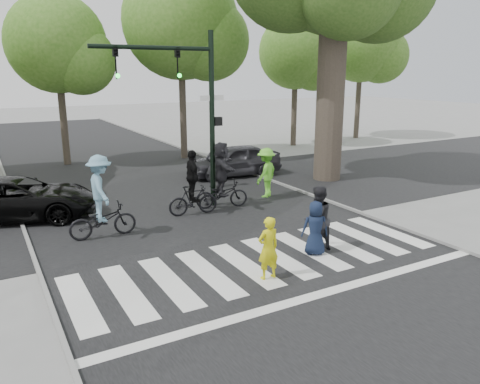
# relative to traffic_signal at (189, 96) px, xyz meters

# --- Properties ---
(ground) EXTENTS (120.00, 120.00, 0.00)m
(ground) POSITION_rel_traffic_signal_xyz_m (-0.35, -6.20, -3.90)
(ground) COLOR gray
(ground) RESTS_ON ground
(road_stem) EXTENTS (10.00, 70.00, 0.01)m
(road_stem) POSITION_rel_traffic_signal_xyz_m (-0.35, -1.20, -3.90)
(road_stem) COLOR black
(road_stem) RESTS_ON ground
(road_cross) EXTENTS (70.00, 10.00, 0.01)m
(road_cross) POSITION_rel_traffic_signal_xyz_m (-0.35, 1.80, -3.89)
(road_cross) COLOR black
(road_cross) RESTS_ON ground
(curb_left) EXTENTS (0.10, 70.00, 0.10)m
(curb_left) POSITION_rel_traffic_signal_xyz_m (-5.40, -1.20, -3.85)
(curb_left) COLOR gray
(curb_left) RESTS_ON ground
(curb_right) EXTENTS (0.10, 70.00, 0.10)m
(curb_right) POSITION_rel_traffic_signal_xyz_m (4.70, -1.20, -3.85)
(curb_right) COLOR gray
(curb_right) RESTS_ON ground
(crosswalk) EXTENTS (10.00, 3.85, 0.01)m
(crosswalk) POSITION_rel_traffic_signal_xyz_m (-0.35, -5.54, -3.89)
(crosswalk) COLOR silver
(crosswalk) RESTS_ON ground
(traffic_signal) EXTENTS (4.45, 0.29, 6.00)m
(traffic_signal) POSITION_rel_traffic_signal_xyz_m (0.00, 0.00, 0.00)
(traffic_signal) COLOR black
(traffic_signal) RESTS_ON ground
(bg_tree_2) EXTENTS (5.04, 4.80, 8.40)m
(bg_tree_2) POSITION_rel_traffic_signal_xyz_m (-2.11, 10.42, 1.88)
(bg_tree_2) COLOR brown
(bg_tree_2) RESTS_ON ground
(bg_tree_3) EXTENTS (6.30, 6.00, 10.20)m
(bg_tree_3) POSITION_rel_traffic_signal_xyz_m (3.95, 9.07, 3.04)
(bg_tree_3) COLOR brown
(bg_tree_3) RESTS_ON ground
(bg_tree_4) EXTENTS (4.83, 4.60, 8.15)m
(bg_tree_4) POSITION_rel_traffic_signal_xyz_m (11.88, 9.93, 1.73)
(bg_tree_4) COLOR brown
(bg_tree_4) RESTS_ON ground
(bg_tree_5) EXTENTS (5.67, 5.40, 9.30)m
(bg_tree_5) POSITION_rel_traffic_signal_xyz_m (17.92, 10.50, 2.46)
(bg_tree_5) COLOR brown
(bg_tree_5) RESTS_ON ground
(pedestrian_woman) EXTENTS (0.55, 0.37, 1.50)m
(pedestrian_woman) POSITION_rel_traffic_signal_xyz_m (-0.78, -6.15, -3.15)
(pedestrian_woman) COLOR yellow
(pedestrian_woman) RESTS_ON ground
(pedestrian_child) EXTENTS (0.84, 0.71, 1.45)m
(pedestrian_child) POSITION_rel_traffic_signal_xyz_m (1.10, -5.50, -3.18)
(pedestrian_child) COLOR #131E36
(pedestrian_child) RESTS_ON ground
(pedestrian_adult) EXTENTS (0.96, 0.79, 1.79)m
(pedestrian_adult) POSITION_rel_traffic_signal_xyz_m (1.30, -5.32, -3.00)
(pedestrian_adult) COLOR black
(pedestrian_adult) RESTS_ON ground
(cyclist_left) EXTENTS (1.92, 1.25, 2.42)m
(cyclist_left) POSITION_rel_traffic_signal_xyz_m (-3.42, -1.43, -2.85)
(cyclist_left) COLOR black
(cyclist_left) RESTS_ON ground
(cyclist_mid) EXTENTS (1.72, 1.06, 2.20)m
(cyclist_mid) POSITION_rel_traffic_signal_xyz_m (-0.25, -0.70, -3.00)
(cyclist_mid) COLOR black
(cyclist_mid) RESTS_ON ground
(cyclist_right) EXTENTS (1.94, 1.80, 2.34)m
(cyclist_right) POSITION_rel_traffic_signal_xyz_m (0.98, -0.43, -2.86)
(cyclist_right) COLOR black
(cyclist_right) RESTS_ON ground
(car_suv) EXTENTS (5.41, 3.78, 1.37)m
(car_suv) POSITION_rel_traffic_signal_xyz_m (-5.37, 1.67, -3.21)
(car_suv) COLOR black
(car_suv) RESTS_ON ground
(car_grey) EXTENTS (4.42, 2.14, 1.45)m
(car_grey) POSITION_rel_traffic_signal_xyz_m (3.85, 3.89, -3.17)
(car_grey) COLOR #323136
(car_grey) RESTS_ON ground
(bystander_hivis) EXTENTS (1.41, 1.23, 1.89)m
(bystander_hivis) POSITION_rel_traffic_signal_xyz_m (3.13, 0.06, -2.96)
(bystander_hivis) COLOR #66D531
(bystander_hivis) RESTS_ON ground
(bystander_dark) EXTENTS (0.78, 0.64, 1.84)m
(bystander_dark) POSITION_rel_traffic_signal_xyz_m (2.09, 2.42, -2.98)
(bystander_dark) COLOR black
(bystander_dark) RESTS_ON ground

